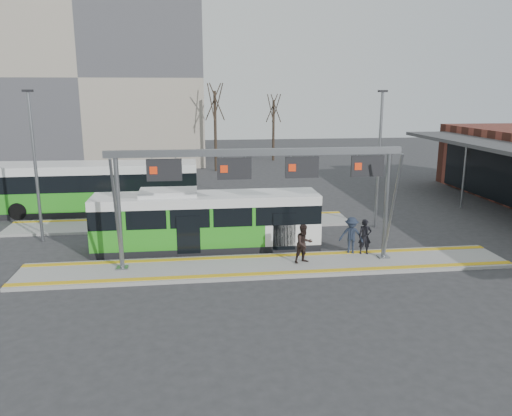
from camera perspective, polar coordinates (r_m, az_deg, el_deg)
The scene contains 17 objects.
ground at distance 22.73m, azimuth 1.48°, elevation -6.80°, with size 120.00×120.00×0.00m, color #2D2D30.
platform_main at distance 22.70m, azimuth 1.48°, elevation -6.62°, with size 22.00×3.00×0.15m, color gray.
platform_second at distance 30.11m, azimuth -8.40°, elevation -1.73°, with size 20.00×3.00×0.15m, color gray.
tactile_main at distance 22.67m, azimuth 1.48°, elevation -6.42°, with size 22.00×2.65×0.02m.
tactile_second at distance 31.20m, azimuth -8.37°, elevation -1.03°, with size 20.00×0.35×0.02m.
gantry at distance 21.83m, azimuth 0.54°, elevation 4.05°, with size 13.00×1.68×5.20m.
apartment_block at distance 58.11m, azimuth -18.46°, elevation 14.03°, with size 24.50×12.50×18.40m.
hero_bus at distance 25.13m, azimuth -5.69°, elevation -1.52°, with size 11.19×2.41×3.07m.
bg_bus_green at distance 33.97m, azimuth -17.82°, elevation 2.13°, with size 12.98×2.88×3.24m.
bg_bus_blue at distance 37.18m, azimuth -21.38°, elevation 2.54°, with size 11.37×3.00×2.94m.
passenger_a at distance 24.42m, azimuth 12.34°, elevation -3.22°, with size 0.62×0.40×1.69m, color black.
passenger_b at distance 22.73m, azimuth 5.50°, elevation -4.08°, with size 0.87×0.68×1.79m, color black.
passenger_c at distance 24.36m, azimuth 10.84°, elevation -3.08°, with size 1.15×0.66×1.78m, color #1E2637.
tree_left at distance 49.24m, azimuth -4.73°, elevation 11.93°, with size 1.40×1.40×8.79m.
tree_mid at distance 56.81m, azimuth 2.02°, elevation 11.29°, with size 1.40×1.40×7.66m.
lamp_west at distance 27.93m, azimuth -23.93°, elevation 4.67°, with size 0.50×0.25×7.85m.
lamp_east at distance 29.23m, azimuth 13.89°, elevation 5.74°, with size 0.50×0.25×7.83m.
Camera 1 is at (-3.27, -21.09, 7.81)m, focal length 35.00 mm.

